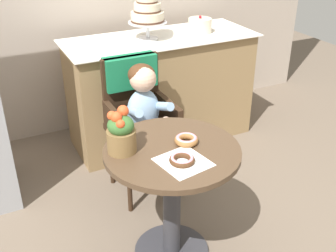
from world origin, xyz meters
The scene contains 11 objects.
ground_plane centered at (0.00, 0.00, 0.00)m, with size 8.00×8.00×0.00m, color #6B5B4C.
cafe_table centered at (0.00, 0.00, 0.51)m, with size 0.72×0.72×0.72m.
wicker_chair centered at (0.10, 0.74, 0.64)m, with size 0.42×0.45×0.95m.
seated_child centered at (0.10, 0.59, 0.68)m, with size 0.27×0.32×0.73m.
paper_napkin centered at (-0.01, -0.14, 0.72)m, with size 0.22×0.24×0.00m, color white.
donut_front centered at (-0.02, -0.14, 0.74)m, with size 0.13×0.13×0.03m.
donut_mid centered at (0.09, 0.02, 0.74)m, with size 0.13×0.13×0.04m.
flower_vase centered at (-0.24, 0.09, 0.83)m, with size 0.15×0.15×0.24m.
display_counter centered at (0.55, 1.30, 0.45)m, with size 1.56×0.62×0.90m.
tiered_cake_stand centered at (0.44, 1.30, 1.11)m, with size 0.30×0.30×0.34m.
round_layer_cake centered at (0.90, 1.28, 0.96)m, with size 0.19×0.19×0.14m.
Camera 1 is at (-0.84, -1.66, 1.85)m, focal length 44.78 mm.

